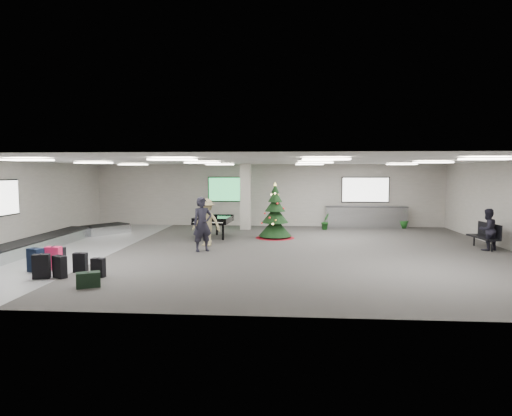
# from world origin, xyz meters

# --- Properties ---
(ground) EXTENTS (18.00, 18.00, 0.00)m
(ground) POSITION_xyz_m (0.00, 0.00, 0.00)
(ground) COLOR #3D3A37
(ground) RESTS_ON ground
(room_envelope) EXTENTS (18.02, 14.02, 3.21)m
(room_envelope) POSITION_xyz_m (-0.38, 0.67, 2.33)
(room_envelope) COLOR #9F9B91
(room_envelope) RESTS_ON ground
(baggage_carousel) EXTENTS (2.28, 9.71, 0.43)m
(baggage_carousel) POSITION_xyz_m (-7.84, -0.08, 0.21)
(baggage_carousel) COLOR silver
(baggage_carousel) RESTS_ON ground
(service_counter) EXTENTS (4.05, 0.65, 1.08)m
(service_counter) POSITION_xyz_m (5.00, 6.65, 0.55)
(service_counter) COLOR silver
(service_counter) RESTS_ON ground
(suitcase_0) EXTENTS (0.47, 0.34, 0.67)m
(suitcase_0) POSITION_xyz_m (-5.45, -4.46, 0.33)
(suitcase_0) COLOR black
(suitcase_0) RESTS_ON ground
(suitcase_1) EXTENTS (0.43, 0.36, 0.61)m
(suitcase_1) POSITION_xyz_m (-5.01, -4.35, 0.30)
(suitcase_1) COLOR black
(suitcase_1) RESTS_ON ground
(pink_suitcase) EXTENTS (0.43, 0.25, 0.69)m
(pink_suitcase) POSITION_xyz_m (-5.69, -3.45, 0.34)
(pink_suitcase) COLOR #F21F55
(pink_suitcase) RESTS_ON ground
(suitcase_3) EXTENTS (0.37, 0.21, 0.57)m
(suitcase_3) POSITION_xyz_m (-4.78, -3.68, 0.27)
(suitcase_3) COLOR black
(suitcase_3) RESTS_ON ground
(navy_suitcase) EXTENTS (0.50, 0.40, 0.69)m
(navy_suitcase) POSITION_xyz_m (-6.04, -3.76, 0.34)
(navy_suitcase) COLOR black
(navy_suitcase) RESTS_ON ground
(green_duffel) EXTENTS (0.62, 0.49, 0.39)m
(green_duffel) POSITION_xyz_m (-3.83, -5.18, 0.19)
(green_duffel) COLOR black
(green_duffel) RESTS_ON ground
(suitcase_7) EXTENTS (0.38, 0.23, 0.53)m
(suitcase_7) POSITION_xyz_m (-4.03, -4.20, 0.26)
(suitcase_7) COLOR black
(suitcase_7) RESTS_ON ground
(suitcase_8) EXTENTS (0.38, 0.24, 0.56)m
(suitcase_8) POSITION_xyz_m (-5.85, -2.88, 0.27)
(suitcase_8) COLOR black
(suitcase_8) RESTS_ON ground
(christmas_tree) EXTENTS (1.67, 1.67, 2.38)m
(christmas_tree) POSITION_xyz_m (0.52, 2.94, 0.82)
(christmas_tree) COLOR maroon
(christmas_tree) RESTS_ON ground
(grand_piano) EXTENTS (1.57, 1.95, 1.06)m
(grand_piano) POSITION_xyz_m (-2.14, 2.86, 0.76)
(grand_piano) COLOR black
(grand_piano) RESTS_ON ground
(bench) EXTENTS (0.64, 1.53, 0.94)m
(bench) POSITION_xyz_m (8.30, 0.95, 0.53)
(bench) COLOR black
(bench) RESTS_ON ground
(traveler_a) EXTENTS (0.84, 0.76, 1.93)m
(traveler_a) POSITION_xyz_m (-1.96, -0.31, 0.96)
(traveler_a) COLOR black
(traveler_a) RESTS_ON ground
(traveler_b) EXTENTS (1.31, 0.97, 1.80)m
(traveler_b) POSITION_xyz_m (-2.04, 0.82, 0.90)
(traveler_b) COLOR #9B8C60
(traveler_b) RESTS_ON ground
(traveler_bench) EXTENTS (0.90, 0.82, 1.51)m
(traveler_bench) POSITION_xyz_m (8.18, 0.59, 0.75)
(traveler_bench) COLOR black
(traveler_bench) RESTS_ON ground
(potted_plant_left) EXTENTS (0.53, 0.56, 0.80)m
(potted_plant_left) POSITION_xyz_m (2.89, 5.73, 0.40)
(potted_plant_left) COLOR #143B13
(potted_plant_left) RESTS_ON ground
(potted_plant_right) EXTENTS (0.73, 0.73, 0.92)m
(potted_plant_right) POSITION_xyz_m (6.81, 6.50, 0.46)
(potted_plant_right) COLOR #143B13
(potted_plant_right) RESTS_ON ground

